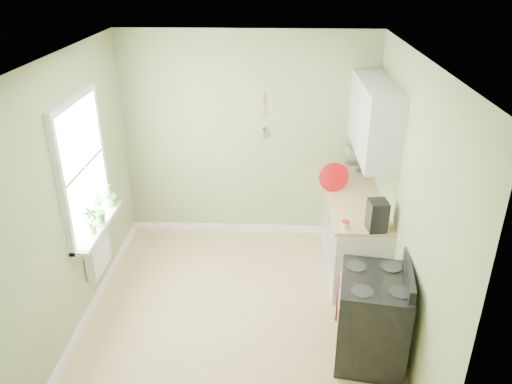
{
  "coord_description": "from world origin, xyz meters",
  "views": [
    {
      "loc": [
        0.36,
        -4.22,
        3.48
      ],
      "look_at": [
        0.15,
        0.55,
        1.19
      ],
      "focal_mm": 35.0,
      "sensor_mm": 36.0,
      "label": 1
    }
  ],
  "objects_px": {
    "stand_mixer": "(351,160)",
    "kettle": "(333,174)",
    "stove": "(372,318)",
    "coffee_maker": "(377,216)"
  },
  "relations": [
    {
      "from": "stand_mixer",
      "to": "coffee_maker",
      "type": "bearing_deg",
      "value": -86.79
    },
    {
      "from": "stand_mixer",
      "to": "kettle",
      "type": "relative_size",
      "value": 2.61
    },
    {
      "from": "stove",
      "to": "stand_mixer",
      "type": "xyz_separation_m",
      "value": [
        0.04,
        2.28,
        0.65
      ]
    },
    {
      "from": "stove",
      "to": "coffee_maker",
      "type": "relative_size",
      "value": 3.09
    },
    {
      "from": "kettle",
      "to": "coffee_maker",
      "type": "relative_size",
      "value": 0.52
    },
    {
      "from": "coffee_maker",
      "to": "stove",
      "type": "bearing_deg",
      "value": -98.32
    },
    {
      "from": "stand_mixer",
      "to": "kettle",
      "type": "distance_m",
      "value": 0.33
    },
    {
      "from": "stove",
      "to": "stand_mixer",
      "type": "bearing_deg",
      "value": 88.95
    },
    {
      "from": "kettle",
      "to": "coffee_maker",
      "type": "xyz_separation_m",
      "value": [
        0.32,
        -1.23,
        0.07
      ]
    },
    {
      "from": "stove",
      "to": "kettle",
      "type": "xyz_separation_m",
      "value": [
        -0.2,
        2.07,
        0.55
      ]
    }
  ]
}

